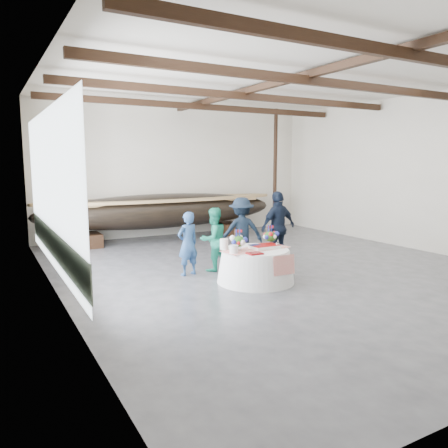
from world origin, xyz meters
TOP-DOWN VIEW (x-y plane):
  - floor at (0.00, 0.00)m, footprint 10.00×12.00m
  - wall_back at (0.00, 6.00)m, footprint 10.00×0.02m
  - wall_left at (-5.00, 0.00)m, footprint 0.02×12.00m
  - wall_right at (5.00, 0.00)m, footprint 0.02×12.00m
  - ceiling at (0.00, 0.00)m, footprint 10.00×12.00m
  - pavilion_structure at (0.00, 0.86)m, footprint 9.80×11.76m
  - open_bay at (-4.95, 1.00)m, footprint 0.03×7.00m
  - longboat_display at (-0.97, 5.05)m, footprint 8.20×1.64m
  - banquet_table at (-1.12, -0.72)m, footprint 1.66×1.66m
  - tabletop_items at (-1.12, -0.64)m, footprint 1.59×0.95m
  - guest_woman_blue at (-2.15, 0.52)m, footprint 0.59×0.45m
  - guest_woman_teal at (-1.44, 0.61)m, footprint 0.83×0.70m
  - guest_man_left at (-0.55, 0.80)m, footprint 1.23×0.92m
  - guest_man_right at (0.37, 0.52)m, footprint 1.13×0.59m

SIDE VIEW (x-z plane):
  - floor at x=0.00m, z-range -0.01..0.01m
  - banquet_table at x=-1.12m, z-range 0.00..0.72m
  - guest_woman_blue at x=-2.15m, z-range 0.00..1.46m
  - guest_woman_teal at x=-1.44m, z-range 0.00..1.50m
  - guest_man_left at x=-0.55m, z-range 0.00..1.70m
  - tabletop_items at x=-1.12m, z-range 0.67..1.07m
  - guest_man_right at x=0.37m, z-range 0.00..1.84m
  - longboat_display at x=-0.97m, z-range 0.21..1.75m
  - open_bay at x=-4.95m, z-range 0.23..3.43m
  - wall_back at x=0.00m, z-range 0.00..4.50m
  - wall_left at x=-5.00m, z-range 0.00..4.50m
  - wall_right at x=5.00m, z-range 0.00..4.50m
  - pavilion_structure at x=0.00m, z-range 1.75..6.25m
  - ceiling at x=0.00m, z-range 4.50..4.50m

